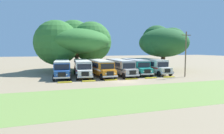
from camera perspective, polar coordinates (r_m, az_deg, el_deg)
ground_plane at (r=29.31m, az=3.69°, el=-4.16°), size 220.00×220.00×0.00m
foreground_grass_strip at (r=21.55m, az=12.35°, el=-7.69°), size 80.00×10.33×0.01m
parked_bus_slot_0 at (r=35.15m, az=-14.29°, el=-0.15°), size 3.39×10.95×2.82m
parked_bus_slot_1 at (r=35.18m, az=-8.68°, el=-0.04°), size 3.47×10.96×2.82m
parked_bus_slot_2 at (r=35.29m, az=-3.39°, el=0.02°), size 2.78×10.85×2.82m
parked_bus_slot_3 at (r=36.33m, az=2.31°, el=0.18°), size 2.77×10.85×2.82m
parked_bus_slot_4 at (r=38.45m, az=6.68°, el=0.42°), size 3.15×10.90×2.82m
parked_bus_slot_5 at (r=39.75m, az=11.29°, el=0.51°), size 2.72×10.84×2.82m
curb_wheelstop_0 at (r=28.71m, az=-13.57°, el=-4.34°), size 2.00×0.36×0.15m
curb_wheelstop_1 at (r=29.16m, az=-6.80°, el=-4.09°), size 2.00×0.36×0.15m
curb_wheelstop_2 at (r=29.99m, az=-0.32°, el=-3.79°), size 2.00×0.36×0.15m
curb_wheelstop_3 at (r=31.19m, az=5.73°, el=-3.47°), size 2.00×0.36×0.15m
curb_wheelstop_4 at (r=32.70m, az=11.27°, el=-3.14°), size 2.00×0.36×0.15m
curb_wheelstop_5 at (r=34.49m, az=16.27°, el=-2.82°), size 2.00×0.36×0.15m
broad_shade_tree at (r=45.14m, az=-10.63°, el=7.41°), size 17.25×17.07×11.79m
secondary_tree at (r=46.56m, az=14.53°, el=7.09°), size 11.77×12.26×10.43m
utility_pole at (r=35.90m, az=20.69°, el=3.86°), size 1.80×0.20×7.76m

